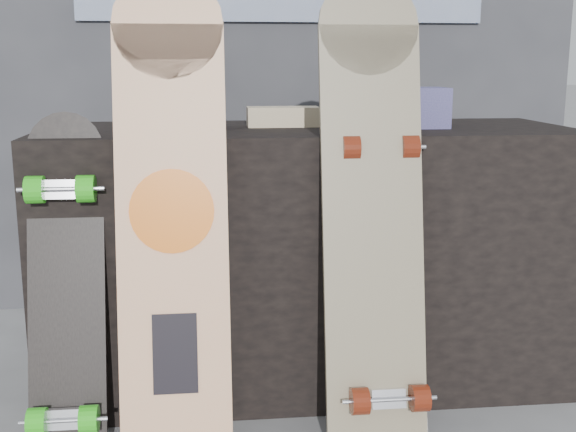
{
  "coord_description": "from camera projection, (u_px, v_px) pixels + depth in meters",
  "views": [
    {
      "loc": [
        -0.31,
        -1.68,
        0.99
      ],
      "look_at": [
        -0.1,
        0.2,
        0.59
      ],
      "focal_mm": 45.0,
      "sensor_mm": 36.0,
      "label": 1
    }
  ],
  "objects": [
    {
      "name": "merch_box_flat",
      "position": [
        283.0,
        117.0,
        2.23
      ],
      "size": [
        0.22,
        0.1,
        0.06
      ],
      "primitive_type": "cube",
      "color": "#D1B78C",
      "rests_on": "vendor_table"
    },
    {
      "name": "vendor_table",
      "position": [
        308.0,
        255.0,
        2.28
      ],
      "size": [
        1.6,
        0.6,
        0.8
      ],
      "primitive_type": "cube",
      "color": "black",
      "rests_on": "ground"
    },
    {
      "name": "longboard_celtic",
      "position": [
        372.0,
        196.0,
        1.9
      ],
      "size": [
        0.27,
        0.27,
        1.22
      ],
      "rotation": [
        -0.2,
        0.0,
        0.0
      ],
      "color": "beige",
      "rests_on": "ground"
    },
    {
      "name": "booth",
      "position": [
        281.0,
        36.0,
        2.96
      ],
      "size": [
        2.4,
        0.22,
        2.2
      ],
      "color": "#35363B",
      "rests_on": "ground"
    },
    {
      "name": "merch_box_small",
      "position": [
        422.0,
        107.0,
        2.19
      ],
      "size": [
        0.14,
        0.14,
        0.12
      ],
      "primitive_type": "cube",
      "color": "navy",
      "rests_on": "vendor_table"
    },
    {
      "name": "skateboard_dark",
      "position": [
        65.0,
        281.0,
        1.85
      ],
      "size": [
        0.2,
        0.31,
        0.87
      ],
      "rotation": [
        -0.27,
        0.0,
        0.0
      ],
      "color": "black",
      "rests_on": "ground"
    },
    {
      "name": "longboard_geisha",
      "position": [
        172.0,
        204.0,
        1.8
      ],
      "size": [
        0.28,
        0.27,
        1.23
      ],
      "rotation": [
        -0.2,
        0.0,
        0.0
      ],
      "color": "beige",
      "rests_on": "ground"
    },
    {
      "name": "longboard_cascadia",
      "position": [
        379.0,
        246.0,
        1.94
      ],
      "size": [
        0.23,
        0.35,
        0.99
      ],
      "rotation": [
        -0.28,
        0.0,
        0.0
      ],
      "color": "white",
      "rests_on": "ground"
    },
    {
      "name": "merch_box_purple",
      "position": [
        194.0,
        112.0,
        2.14
      ],
      "size": [
        0.18,
        0.12,
        0.1
      ],
      "primitive_type": "cube",
      "color": "navy",
      "rests_on": "vendor_table"
    }
  ]
}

